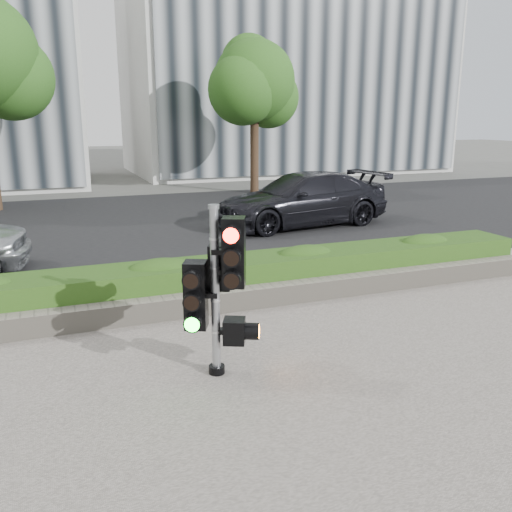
{
  "coord_description": "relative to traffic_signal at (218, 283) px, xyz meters",
  "views": [
    {
      "loc": [
        -2.87,
        -6.17,
        3.11
      ],
      "look_at": [
        -0.23,
        0.6,
        1.26
      ],
      "focal_mm": 38.0,
      "sensor_mm": 36.0,
      "label": 1
    }
  ],
  "objects": [
    {
      "name": "ground",
      "position": [
        1.04,
        0.22,
        -1.2
      ],
      "size": [
        120.0,
        120.0,
        0.0
      ],
      "primitive_type": "plane",
      "color": "#51514C",
      "rests_on": "ground"
    },
    {
      "name": "sidewalk",
      "position": [
        1.04,
        -2.28,
        -1.19
      ],
      "size": [
        16.0,
        11.0,
        0.03
      ],
      "primitive_type": "cube",
      "color": "#9E9389",
      "rests_on": "ground"
    },
    {
      "name": "road",
      "position": [
        1.04,
        10.22,
        -1.19
      ],
      "size": [
        60.0,
        13.0,
        0.02
      ],
      "primitive_type": "cube",
      "color": "black",
      "rests_on": "ground"
    },
    {
      "name": "curb",
      "position": [
        1.04,
        3.37,
        -1.14
      ],
      "size": [
        60.0,
        0.25,
        0.12
      ],
      "primitive_type": "cube",
      "color": "gray",
      "rests_on": "ground"
    },
    {
      "name": "stone_wall",
      "position": [
        1.04,
        2.12,
        -1.0
      ],
      "size": [
        12.0,
        0.32,
        0.34
      ],
      "primitive_type": "cube",
      "color": "gray",
      "rests_on": "sidewalk"
    },
    {
      "name": "hedge",
      "position": [
        1.04,
        2.77,
        -0.83
      ],
      "size": [
        12.0,
        1.0,
        0.68
      ],
      "primitive_type": "cube",
      "color": "#528228",
      "rests_on": "sidewalk"
    },
    {
      "name": "building_right",
      "position": [
        12.04,
        25.22,
        4.8
      ],
      "size": [
        18.0,
        10.0,
        12.0
      ],
      "primitive_type": "cube",
      "color": "#B7B7B2",
      "rests_on": "ground"
    },
    {
      "name": "tree_right",
      "position": [
        6.53,
        15.77,
        3.28
      ],
      "size": [
        4.1,
        3.58,
        6.53
      ],
      "color": "black",
      "rests_on": "ground"
    },
    {
      "name": "traffic_signal",
      "position": [
        0.0,
        0.0,
        0.0
      ],
      "size": [
        0.79,
        0.67,
        2.12
      ],
      "rotation": [
        0.0,
        0.0,
        -0.43
      ],
      "color": "black",
      "rests_on": "sidewalk"
    },
    {
      "name": "car_dark",
      "position": [
        5.19,
        8.36,
        -0.41
      ],
      "size": [
        5.56,
        2.77,
        1.55
      ],
      "primitive_type": "imported",
      "rotation": [
        0.0,
        0.0,
        -1.46
      ],
      "color": "black",
      "rests_on": "road"
    }
  ]
}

